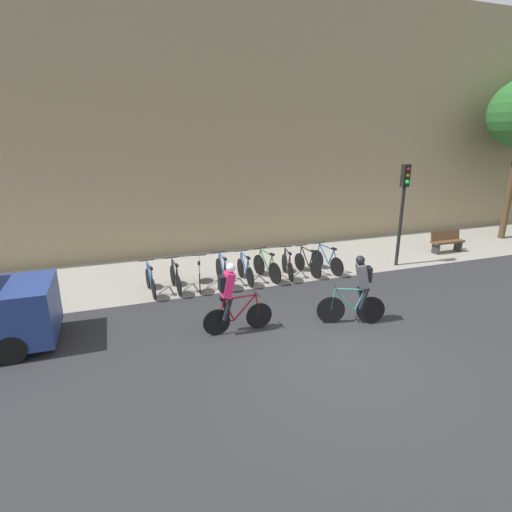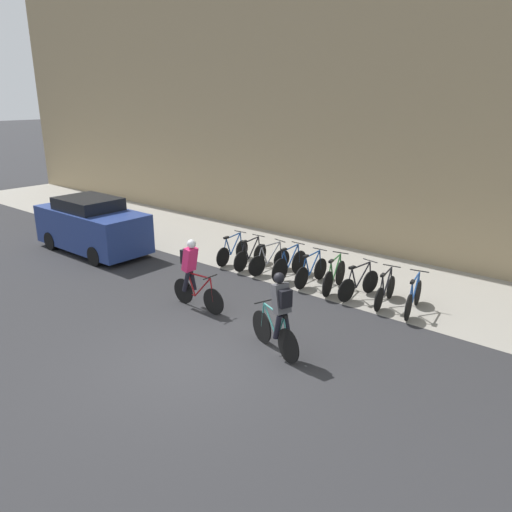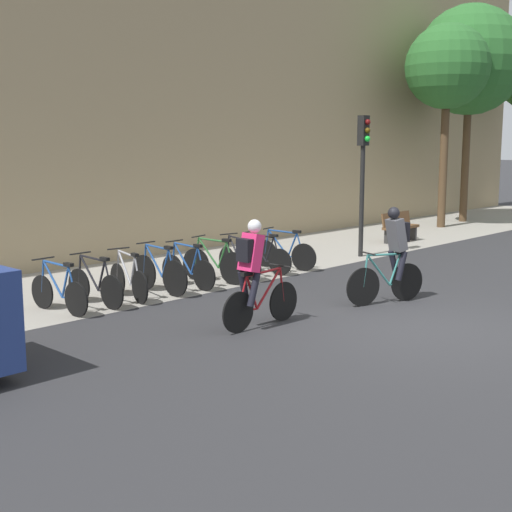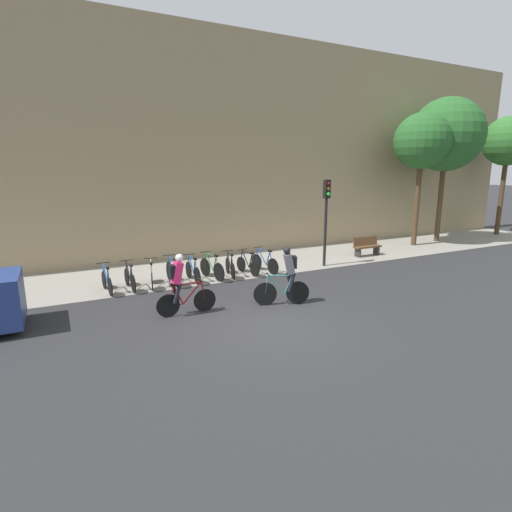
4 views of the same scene
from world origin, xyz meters
The scene contains 15 objects.
ground centered at (0.00, 0.00, 0.00)m, with size 200.00×200.00×0.00m, color #2B2B2D.
kerb_strip centered at (0.00, 6.75, 0.00)m, with size 44.00×4.50×0.01m, color gray.
building_facade centered at (0.00, 9.30, 5.09)m, with size 44.00×0.60×10.18m, color #9E8966.
cyclist_pink centered at (-1.95, 1.97, 0.95)m, with size 1.74×0.46×1.77m.
cyclist_grey centered at (1.19, 1.40, 0.95)m, with size 1.64×0.66×1.80m.
parked_bike_0 centered at (-3.54, 5.19, 0.38)m, with size 0.46×1.60×0.94m.
parked_bike_1 centered at (-2.79, 5.19, 0.39)m, with size 0.46×1.61×0.95m.
parked_bike_2 centered at (-2.04, 5.19, 0.38)m, with size 0.48×1.58×0.95m.
parked_bike_3 centered at (-1.29, 5.19, 0.42)m, with size 0.46×1.68×0.99m.
parked_bike_4 centered at (-0.54, 5.19, 0.39)m, with size 0.46×1.61×0.95m.
parked_bike_5 centered at (0.21, 5.19, 0.41)m, with size 0.49×1.67×0.98m.
parked_bike_6 centered at (0.95, 5.19, 0.39)m, with size 0.47×1.59×0.95m.
parked_bike_7 centered at (1.71, 5.19, 0.38)m, with size 0.46×1.56×0.94m.
parked_bike_8 centered at (2.46, 5.19, 0.39)m, with size 0.49×1.68×0.96m.
parked_car centered at (-7.99, 3.04, 0.90)m, with size 4.30×1.84×1.85m.
Camera 2 is at (6.71, -5.95, 5.13)m, focal length 35.00 mm.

